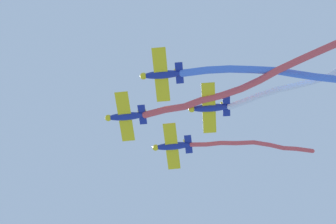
% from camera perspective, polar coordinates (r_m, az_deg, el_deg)
% --- Properties ---
extents(airplane_lead, '(5.54, 7.46, 1.88)m').
position_cam_1_polar(airplane_lead, '(66.56, -4.92, -0.50)').
color(airplane_lead, navy).
extents(smoke_trail_lead, '(26.02, 9.18, 2.38)m').
position_cam_1_polar(smoke_trail_lead, '(64.20, 8.34, 3.18)').
color(smoke_trail_lead, '#DB4C4C').
extents(airplane_left_wing, '(5.57, 7.48, 1.88)m').
position_cam_1_polar(airplane_left_wing, '(63.17, -0.75, 4.32)').
color(airplane_left_wing, navy).
extents(smoke_trail_left_wing, '(20.80, 4.22, 1.52)m').
position_cam_1_polar(smoke_trail_left_wing, '(64.40, 10.73, 4.48)').
color(smoke_trail_left_wing, '#4C75DB').
extents(airplane_right_wing, '(5.53, 7.45, 1.88)m').
position_cam_1_polar(airplane_right_wing, '(69.05, 0.48, -3.94)').
color(airplane_right_wing, navy).
extents(smoke_trail_right_wing, '(17.99, 5.02, 2.95)m').
position_cam_1_polar(smoke_trail_right_wing, '(71.57, 9.78, -3.80)').
color(smoke_trail_right_wing, '#DB4C4C').
extents(airplane_slot, '(5.58, 7.50, 1.88)m').
position_cam_1_polar(airplane_slot, '(65.70, 4.76, 0.48)').
color(airplane_slot, navy).
extents(smoke_trail_slot, '(22.92, 5.89, 4.68)m').
position_cam_1_polar(smoke_trail_slot, '(68.32, 16.17, 3.77)').
color(smoke_trail_slot, white).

